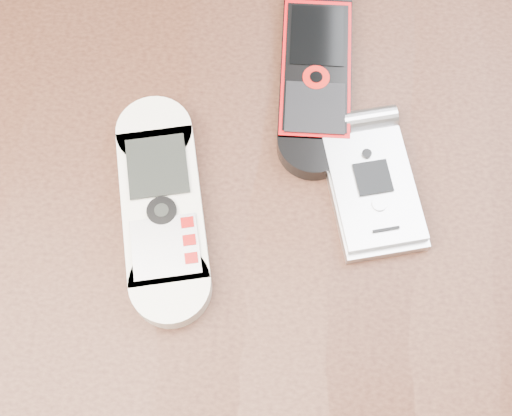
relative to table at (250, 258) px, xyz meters
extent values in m
plane|color=#472B19|center=(0.00, 0.00, -0.64)|extent=(4.00, 4.00, 0.00)
cube|color=black|center=(0.00, 0.00, 0.09)|extent=(1.20, 0.80, 0.03)
cube|color=white|center=(-0.06, 0.00, 0.11)|extent=(0.08, 0.17, 0.02)
cube|color=black|center=(0.04, 0.11, 0.11)|extent=(0.05, 0.16, 0.02)
cube|color=silver|center=(0.08, 0.02, 0.11)|extent=(0.08, 0.12, 0.02)
camera|label=1|loc=(0.01, -0.17, 0.55)|focal=50.00mm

